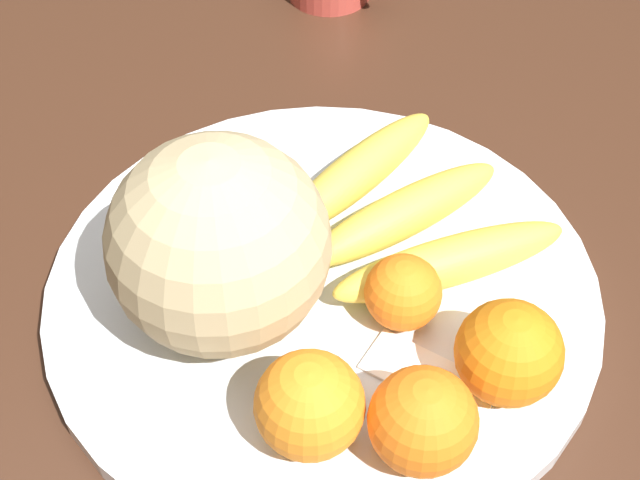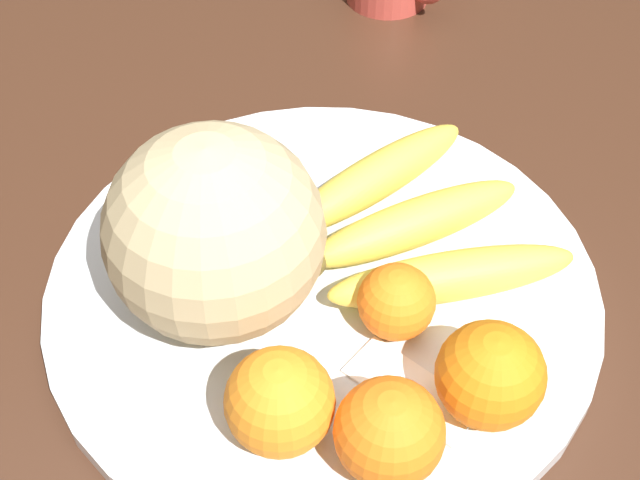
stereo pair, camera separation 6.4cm
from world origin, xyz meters
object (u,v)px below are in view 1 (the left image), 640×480
at_px(orange_front_left, 509,353).
at_px(orange_front_right, 310,405).
at_px(kitchen_table, 342,397).
at_px(orange_back_left, 403,292).
at_px(produce_tag, 429,377).
at_px(fruit_bowl, 320,290).
at_px(orange_mid_center, 428,419).
at_px(melon, 219,245).
at_px(banana_bunch, 401,215).

xyz_separation_m(orange_front_left, orange_front_right, (0.02, 0.14, -0.00)).
distance_m(kitchen_table, orange_front_left, 0.18).
relative_size(orange_back_left, produce_tag, 0.57).
xyz_separation_m(fruit_bowl, orange_mid_center, (-0.15, -0.01, 0.04)).
bearing_deg(melon, produce_tag, -135.08).
distance_m(banana_bunch, orange_front_right, 0.20).
xyz_separation_m(fruit_bowl, orange_front_left, (-0.13, -0.08, 0.04)).
height_order(fruit_bowl, orange_back_left, orange_back_left).
bearing_deg(orange_mid_center, orange_back_left, -19.54).
bearing_deg(produce_tag, orange_back_left, -41.43).
distance_m(kitchen_table, orange_front_right, 0.17).
bearing_deg(kitchen_table, orange_back_left, -108.19).
relative_size(orange_front_left, orange_front_right, 1.02).
bearing_deg(banana_bunch, orange_front_left, -101.12).
height_order(kitchen_table, orange_mid_center, orange_mid_center).
relative_size(melon, orange_back_left, 2.74).
relative_size(melon, orange_front_right, 2.14).
bearing_deg(melon, orange_front_left, -131.10).
xyz_separation_m(kitchen_table, produce_tag, (-0.07, -0.03, 0.10)).
height_order(fruit_bowl, banana_bunch, banana_bunch).
height_order(kitchen_table, banana_bunch, banana_bunch).
height_order(melon, produce_tag, melon).
relative_size(kitchen_table, fruit_bowl, 3.01).
height_order(orange_front_right, orange_mid_center, orange_front_right).
distance_m(melon, produce_tag, 0.17).
relative_size(kitchen_table, banana_bunch, 6.02).
bearing_deg(fruit_bowl, produce_tag, -162.09).
distance_m(orange_front_left, orange_mid_center, 0.08).
relative_size(banana_bunch, orange_front_left, 2.88).
height_order(banana_bunch, orange_front_left, orange_front_left).
bearing_deg(orange_mid_center, fruit_bowl, 2.09).
bearing_deg(fruit_bowl, kitchen_table, -176.80).
relative_size(banana_bunch, orange_front_right, 2.93).
bearing_deg(orange_front_left, fruit_bowl, 30.70).
height_order(kitchen_table, melon, melon).
bearing_deg(produce_tag, orange_front_right, 59.39).
xyz_separation_m(banana_bunch, orange_mid_center, (-0.18, 0.08, 0.02)).
bearing_deg(orange_back_left, orange_mid_center, 160.46).
relative_size(banana_bunch, orange_back_left, 3.74).
bearing_deg(produce_tag, melon, 10.26).
distance_m(orange_front_left, orange_back_left, 0.09).
height_order(melon, orange_back_left, melon).
bearing_deg(banana_bunch, produce_tag, -119.33).
distance_m(banana_bunch, orange_front_left, 0.16).
bearing_deg(kitchen_table, orange_front_left, -140.61).
relative_size(fruit_bowl, melon, 2.74).
relative_size(orange_front_right, orange_back_left, 1.28).
relative_size(orange_front_left, produce_tag, 0.74).
bearing_deg(kitchen_table, fruit_bowl, 3.20).
bearing_deg(banana_bunch, orange_mid_center, -123.23).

